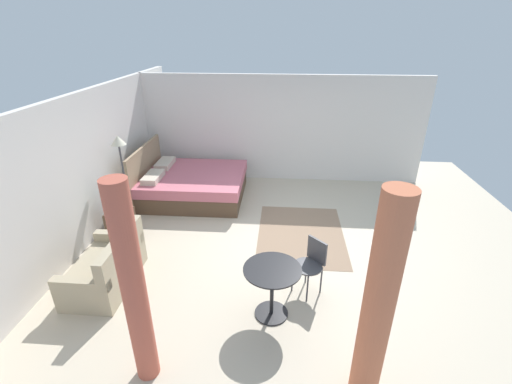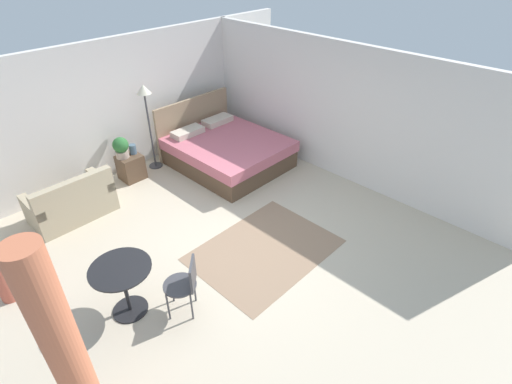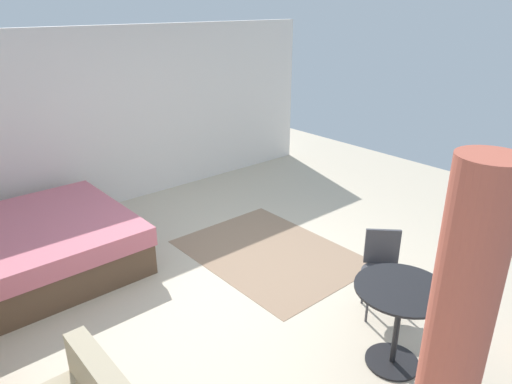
% 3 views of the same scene
% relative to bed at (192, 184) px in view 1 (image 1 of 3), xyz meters
% --- Properties ---
extents(ground_plane, '(8.96, 9.72, 0.02)m').
position_rel_bed_xyz_m(ground_plane, '(-1.70, -1.95, -0.32)').
color(ground_plane, beige).
extents(wall_back, '(8.96, 0.12, 2.53)m').
position_rel_bed_xyz_m(wall_back, '(-1.70, 1.41, 0.95)').
color(wall_back, silver).
rests_on(wall_back, ground).
extents(wall_right, '(0.12, 6.72, 2.53)m').
position_rel_bed_xyz_m(wall_right, '(1.28, -1.95, 0.95)').
color(wall_right, silver).
rests_on(wall_right, ground).
extents(area_rug, '(2.11, 1.57, 0.01)m').
position_rel_bed_xyz_m(area_rug, '(-1.41, -2.39, -0.31)').
color(area_rug, '#93755B').
rests_on(area_rug, ground).
extents(bed, '(1.91, 2.21, 1.16)m').
position_rel_bed_xyz_m(bed, '(0.00, 0.00, 0.00)').
color(bed, brown).
rests_on(bed, ground).
extents(couch, '(1.30, 0.78, 0.83)m').
position_rel_bed_xyz_m(couch, '(-3.03, 0.51, -0.03)').
color(couch, tan).
rests_on(couch, ground).
extents(nightstand, '(0.43, 0.41, 0.49)m').
position_rel_bed_xyz_m(nightstand, '(-1.68, 0.90, -0.07)').
color(nightstand, brown).
rests_on(nightstand, ground).
extents(potted_plant, '(0.29, 0.29, 0.41)m').
position_rel_bed_xyz_m(potted_plant, '(-1.78, 0.94, 0.40)').
color(potted_plant, tan).
rests_on(potted_plant, nightstand).
extents(vase, '(0.13, 0.13, 0.18)m').
position_rel_bed_xyz_m(vase, '(-1.56, 0.93, 0.27)').
color(vase, slate).
rests_on(vase, nightstand).
extents(floor_lamp, '(0.27, 0.27, 1.72)m').
position_rel_bed_xyz_m(floor_lamp, '(-1.10, 0.98, 1.06)').
color(floor_lamp, '#3F3F44').
rests_on(floor_lamp, ground).
extents(balcony_table, '(0.74, 0.74, 0.74)m').
position_rel_bed_xyz_m(balcony_table, '(-3.44, -1.93, 0.21)').
color(balcony_table, black).
rests_on(balcony_table, ground).
extents(cafe_chair_near_window, '(0.59, 0.59, 0.82)m').
position_rel_bed_xyz_m(cafe_chair_near_window, '(-2.91, -2.47, 0.19)').
color(cafe_chair_near_window, '#3F3F44').
rests_on(cafe_chair_near_window, ground).
extents(curtain_left, '(0.30, 0.30, 2.35)m').
position_rel_bed_xyz_m(curtain_left, '(-4.43, -2.95, 0.86)').
color(curtain_left, '#D1704C').
rests_on(curtain_left, ground).
extents(curtain_right, '(0.24, 0.24, 2.35)m').
position_rel_bed_xyz_m(curtain_right, '(-4.43, -0.60, 0.86)').
color(curtain_right, '#C15B47').
rests_on(curtain_right, ground).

